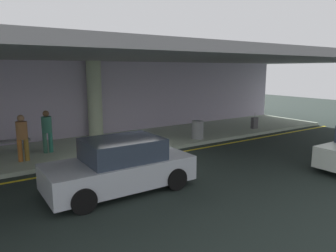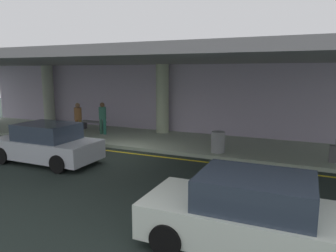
{
  "view_description": "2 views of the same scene",
  "coord_description": "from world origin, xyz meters",
  "px_view_note": "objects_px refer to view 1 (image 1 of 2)",
  "views": [
    {
      "loc": [
        -5.35,
        -9.69,
        3.4
      ],
      "look_at": [
        2.54,
        2.15,
        0.81
      ],
      "focal_mm": 33.39,
      "sensor_mm": 36.0,
      "label": 1
    },
    {
      "loc": [
        7.12,
        -10.72,
        3.4
      ],
      "look_at": [
        1.4,
        2.26,
        0.97
      ],
      "focal_mm": 33.86,
      "sensor_mm": 36.0,
      "label": 2
    }
  ],
  "objects_px": {
    "bench_metal": "(8,144)",
    "trash_bin_steel": "(197,130)",
    "car_silver": "(120,166)",
    "traveler_with_luggage": "(47,129)",
    "support_column_left_mid": "(95,100)",
    "person_waiting_for_ride": "(22,135)",
    "suitcase_upright_primary": "(254,123)"
  },
  "relations": [
    {
      "from": "bench_metal",
      "to": "trash_bin_steel",
      "type": "bearing_deg",
      "value": -15.31
    },
    {
      "from": "car_silver",
      "to": "traveler_with_luggage",
      "type": "xyz_separation_m",
      "value": [
        -0.87,
        4.83,
        0.4
      ]
    },
    {
      "from": "support_column_left_mid",
      "to": "bench_metal",
      "type": "xyz_separation_m",
      "value": [
        -3.96,
        -0.88,
        -1.47
      ]
    },
    {
      "from": "bench_metal",
      "to": "trash_bin_steel",
      "type": "relative_size",
      "value": 1.88
    },
    {
      "from": "support_column_left_mid",
      "to": "car_silver",
      "type": "xyz_separation_m",
      "value": [
        -1.78,
        -6.59,
        -1.26
      ]
    },
    {
      "from": "person_waiting_for_ride",
      "to": "trash_bin_steel",
      "type": "distance_m",
      "value": 7.59
    },
    {
      "from": "person_waiting_for_ride",
      "to": "suitcase_upright_primary",
      "type": "xyz_separation_m",
      "value": [
        11.82,
        -0.31,
        -0.65
      ]
    },
    {
      "from": "traveler_with_luggage",
      "to": "trash_bin_steel",
      "type": "bearing_deg",
      "value": -50.76
    },
    {
      "from": "car_silver",
      "to": "traveler_with_luggage",
      "type": "height_order",
      "value": "traveler_with_luggage"
    },
    {
      "from": "car_silver",
      "to": "traveler_with_luggage",
      "type": "distance_m",
      "value": 4.92
    },
    {
      "from": "traveler_with_luggage",
      "to": "person_waiting_for_ride",
      "type": "relative_size",
      "value": 1.0
    },
    {
      "from": "suitcase_upright_primary",
      "to": "bench_metal",
      "type": "xyz_separation_m",
      "value": [
        -12.12,
        1.91,
        0.04
      ]
    },
    {
      "from": "person_waiting_for_ride",
      "to": "bench_metal",
      "type": "bearing_deg",
      "value": -6.34
    },
    {
      "from": "support_column_left_mid",
      "to": "person_waiting_for_ride",
      "type": "distance_m",
      "value": 4.5
    },
    {
      "from": "traveler_with_luggage",
      "to": "trash_bin_steel",
      "type": "xyz_separation_m",
      "value": [
        6.54,
        -1.27,
        -0.54
      ]
    },
    {
      "from": "support_column_left_mid",
      "to": "traveler_with_luggage",
      "type": "distance_m",
      "value": 3.29
    },
    {
      "from": "person_waiting_for_ride",
      "to": "bench_metal",
      "type": "xyz_separation_m",
      "value": [
        -0.3,
        1.6,
        -0.61
      ]
    },
    {
      "from": "car_silver",
      "to": "traveler_with_luggage",
      "type": "bearing_deg",
      "value": -77.07
    },
    {
      "from": "support_column_left_mid",
      "to": "trash_bin_steel",
      "type": "height_order",
      "value": "support_column_left_mid"
    },
    {
      "from": "support_column_left_mid",
      "to": "person_waiting_for_ride",
      "type": "xyz_separation_m",
      "value": [
        -3.66,
        -2.48,
        -0.86
      ]
    },
    {
      "from": "suitcase_upright_primary",
      "to": "trash_bin_steel",
      "type": "xyz_separation_m",
      "value": [
        -4.27,
        -0.24,
        0.11
      ]
    },
    {
      "from": "support_column_left_mid",
      "to": "car_silver",
      "type": "relative_size",
      "value": 0.89
    },
    {
      "from": "car_silver",
      "to": "person_waiting_for_ride",
      "type": "bearing_deg",
      "value": -62.7
    },
    {
      "from": "bench_metal",
      "to": "suitcase_upright_primary",
      "type": "bearing_deg",
      "value": -8.95
    },
    {
      "from": "traveler_with_luggage",
      "to": "person_waiting_for_ride",
      "type": "bearing_deg",
      "value": 175.86
    },
    {
      "from": "suitcase_upright_primary",
      "to": "bench_metal",
      "type": "distance_m",
      "value": 12.27
    },
    {
      "from": "support_column_left_mid",
      "to": "trash_bin_steel",
      "type": "bearing_deg",
      "value": -37.86
    },
    {
      "from": "support_column_left_mid",
      "to": "traveler_with_luggage",
      "type": "height_order",
      "value": "support_column_left_mid"
    },
    {
      "from": "bench_metal",
      "to": "person_waiting_for_ride",
      "type": "bearing_deg",
      "value": -79.25
    },
    {
      "from": "traveler_with_luggage",
      "to": "trash_bin_steel",
      "type": "relative_size",
      "value": 1.98
    },
    {
      "from": "person_waiting_for_ride",
      "to": "bench_metal",
      "type": "relative_size",
      "value": 1.05
    },
    {
      "from": "trash_bin_steel",
      "to": "person_waiting_for_ride",
      "type": "bearing_deg",
      "value": 175.86
    }
  ]
}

